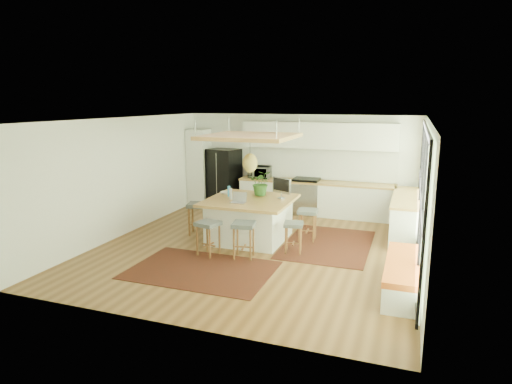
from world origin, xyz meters
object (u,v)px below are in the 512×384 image
at_px(fridge, 224,176).
at_px(island, 250,219).
at_px(stool_near_left, 208,238).
at_px(stool_near_right, 244,241).
at_px(stool_right_back, 307,225).
at_px(stool_right_front, 293,236).
at_px(laptop, 238,197).
at_px(monitor, 281,187).
at_px(island_plant, 261,186).
at_px(stool_left_side, 198,219).
at_px(microwave, 260,171).

bearing_deg(fridge, island, -41.93).
relative_size(island, stool_near_left, 2.63).
distance_m(island, stool_near_right, 1.21).
height_order(stool_near_right, stool_right_back, stool_near_right).
relative_size(fridge, stool_near_right, 2.35).
height_order(stool_near_right, stool_right_front, stool_near_right).
distance_m(laptop, monitor, 1.05).
distance_m(stool_right_back, island_plant, 1.38).
bearing_deg(island, stool_right_back, 16.50).
distance_m(fridge, stool_left_side, 2.83).
relative_size(fridge, stool_left_side, 2.29).
distance_m(stool_near_right, stool_right_back, 1.78).
bearing_deg(stool_near_right, stool_right_front, 36.85).
relative_size(stool_near_right, island_plant, 1.24).
distance_m(stool_near_left, stool_near_right, 0.73).
relative_size(stool_right_front, stool_right_back, 0.91).
bearing_deg(island, fridge, 123.90).
relative_size(island, island_plant, 3.15).
xyz_separation_m(stool_near_right, microwave, (-1.02, 3.86, 0.78)).
distance_m(stool_right_front, microwave, 3.80).
bearing_deg(stool_near_right, monitor, 77.19).
height_order(stool_right_back, island_plant, island_plant).
xyz_separation_m(stool_near_right, monitor, (0.33, 1.46, 0.83)).
xyz_separation_m(stool_near_left, stool_near_right, (0.73, 0.10, 0.00)).
height_order(fridge, stool_right_front, fridge).
bearing_deg(stool_right_back, microwave, 129.77).
height_order(stool_near_right, island_plant, island_plant).
xyz_separation_m(stool_right_back, island_plant, (-1.12, 0.10, 0.80)).
xyz_separation_m(stool_right_back, stool_left_side, (-2.51, -0.40, 0.00)).
xyz_separation_m(island, island_plant, (0.11, 0.46, 0.69)).
distance_m(island, stool_right_front, 1.27).
bearing_deg(stool_right_back, stool_left_side, -170.91).
xyz_separation_m(fridge, microwave, (1.10, 0.01, 0.21)).
xyz_separation_m(stool_near_left, stool_left_side, (-0.86, 1.22, 0.00)).
bearing_deg(stool_near_left, stool_right_back, 44.47).
distance_m(fridge, island, 3.27).
bearing_deg(stool_right_back, island, -163.50).
bearing_deg(laptop, stool_near_right, -62.92).
xyz_separation_m(island, stool_near_right, (0.31, -1.16, -0.11)).
height_order(laptop, monitor, monitor).
distance_m(stool_right_front, island_plant, 1.65).
distance_m(monitor, island_plant, 0.55).
bearing_deg(stool_right_back, monitor, -173.70).
distance_m(stool_near_left, stool_right_front, 1.73).
distance_m(stool_right_back, monitor, 1.03).
xyz_separation_m(stool_right_front, stool_right_back, (0.08, 0.89, 0.00)).
xyz_separation_m(stool_near_left, island_plant, (0.53, 1.72, 0.80)).
xyz_separation_m(fridge, stool_right_front, (2.95, -3.22, -0.57)).
relative_size(stool_near_left, microwave, 1.16).
bearing_deg(microwave, stool_near_left, -90.41).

